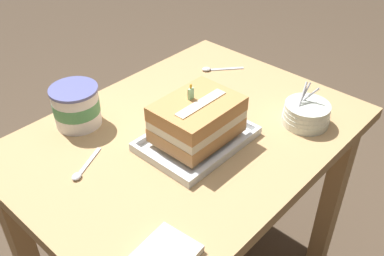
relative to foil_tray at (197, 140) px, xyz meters
The scene contains 8 objects.
dining_table 0.14m from the foil_tray, 71.77° to the left, with size 0.98×0.72×0.73m.
foil_tray is the anchor object (origin of this frame).
birthday_cake 0.07m from the foil_tray, 90.00° to the right, with size 0.22×0.16×0.15m.
bowl_stack 0.33m from the foil_tray, 31.29° to the right, with size 0.13×0.13×0.12m.
ice_cream_tub 0.36m from the foil_tray, 117.74° to the left, with size 0.14×0.14×0.12m.
serving_spoon_near_tray 0.32m from the foil_tray, 155.59° to the left, with size 0.13×0.07×0.01m.
serving_spoon_by_bowls 0.41m from the foil_tray, 34.48° to the left, with size 0.12×0.11×0.01m.
napkin_pile 0.38m from the foil_tray, 147.22° to the right, with size 0.12×0.12×0.02m.
Camera 1 is at (-0.72, -0.67, 1.47)m, focal length 40.76 mm.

